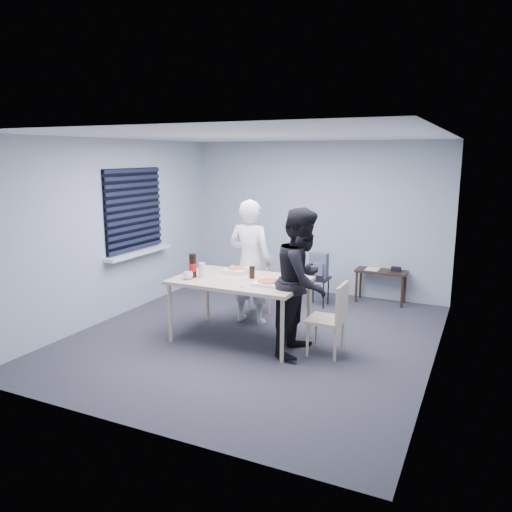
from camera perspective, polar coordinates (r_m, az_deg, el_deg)
The scene contains 19 objects.
room at distance 7.86m, azimuth -13.58°, elevation 4.39°, with size 5.00×5.00×5.00m.
dining_table at distance 6.40m, azimuth -1.80°, elevation -3.13°, with size 1.67×1.06×0.81m.
chair_far at distance 7.50m, azimuth 0.09°, elevation -2.84°, with size 0.42×0.42×0.89m.
chair_right at distance 6.03m, azimuth 8.79°, elevation -6.60°, with size 0.42×0.42×0.89m.
person_white at distance 7.04m, azimuth -0.68°, elevation -0.67°, with size 0.65×0.42×1.77m, color silver.
person_black at distance 5.99m, azimuth 5.31°, elevation -2.92°, with size 0.86×0.47×1.77m, color black.
side_table at distance 8.32m, azimuth 14.12°, elevation -2.15°, with size 0.81×0.36×0.54m.
stool at distance 7.99m, azimuth 7.14°, elevation -3.20°, with size 0.33×0.33×0.46m.
backpack at distance 7.91m, azimuth 7.17°, elevation -1.10°, with size 0.28×0.21×0.39m.
pizza_box_a at distance 6.70m, azimuth -2.25°, elevation -1.66°, with size 0.29×0.29×0.07m.
pizza_box_b at distance 6.11m, azimuth 1.48°, elevation -3.05°, with size 0.34×0.34×0.05m.
mug_a at distance 6.42m, azimuth -7.77°, elevation -2.22°, with size 0.12×0.12×0.10m, color white.
mug_b at distance 6.65m, azimuth -0.96°, elevation -1.65°, with size 0.10×0.10×0.09m, color white.
cola_glass at distance 6.40m, azimuth -0.46°, elevation -1.86°, with size 0.07×0.07×0.16m, color black.
soda_bottle at distance 6.49m, azimuth -7.23°, elevation -1.13°, with size 0.10×0.10×0.31m.
plastic_cups at distance 6.47m, azimuth -6.20°, elevation -1.62°, with size 0.08×0.08×0.19m, color silver.
rubber_band at distance 5.99m, azimuth -1.62°, elevation -3.56°, with size 0.05×0.05×0.00m, color red.
papers at distance 8.35m, azimuth 13.17°, elevation -1.46°, with size 0.21×0.29×0.00m, color white.
black_box at distance 8.30m, azimuth 15.71°, elevation -1.45°, with size 0.15×0.11×0.06m, color black.
Camera 1 is at (2.69, -5.67, 2.37)m, focal length 35.00 mm.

